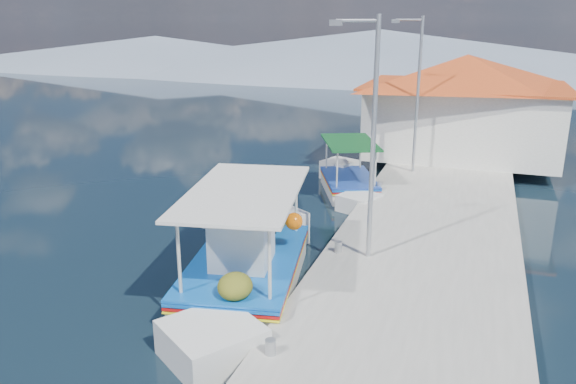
% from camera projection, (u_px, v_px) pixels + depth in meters
% --- Properties ---
extents(ground, '(160.00, 160.00, 0.00)m').
position_uv_depth(ground, '(174.00, 280.00, 14.38)').
color(ground, black).
rests_on(ground, ground).
extents(quay, '(5.00, 44.00, 0.50)m').
position_uv_depth(quay, '(433.00, 221.00, 17.88)').
color(quay, '#AAA89F').
rests_on(quay, ground).
extents(bollards, '(0.20, 17.20, 0.30)m').
position_uv_depth(bollards, '(364.00, 209.00, 17.74)').
color(bollards, '#A5A8AD').
rests_on(bollards, quay).
extents(main_caique, '(3.51, 8.45, 2.83)m').
position_uv_depth(main_caique, '(248.00, 267.00, 13.87)').
color(main_caique, silver).
rests_on(main_caique, ground).
extents(caique_green_canopy, '(3.25, 5.46, 2.22)m').
position_uv_depth(caique_green_canopy, '(350.00, 184.00, 21.54)').
color(caique_green_canopy, silver).
rests_on(caique_green_canopy, ground).
extents(caique_blue_hull, '(3.24, 5.34, 1.04)m').
position_uv_depth(caique_blue_hull, '(263.00, 206.00, 19.14)').
color(caique_blue_hull, navy).
rests_on(caique_blue_hull, ground).
extents(harbor_building, '(10.49, 10.49, 4.40)m').
position_uv_depth(harbor_building, '(464.00, 103.00, 25.16)').
color(harbor_building, white).
rests_on(harbor_building, quay).
extents(lamp_post_near, '(1.21, 0.14, 6.00)m').
position_uv_depth(lamp_post_near, '(370.00, 128.00, 13.64)').
color(lamp_post_near, '#A5A8AD').
rests_on(lamp_post_near, quay).
extents(lamp_post_far, '(1.21, 0.14, 6.00)m').
position_uv_depth(lamp_post_far, '(416.00, 87.00, 21.76)').
color(lamp_post_far, '#A5A8AD').
rests_on(lamp_post_far, quay).
extents(mountain_ridge, '(171.40, 96.00, 5.50)m').
position_uv_depth(mountain_ridge, '(483.00, 60.00, 62.28)').
color(mountain_ridge, gray).
rests_on(mountain_ridge, ground).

